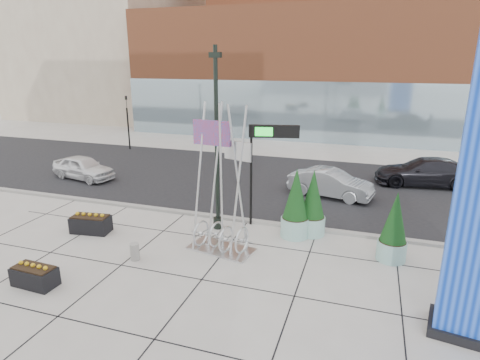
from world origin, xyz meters
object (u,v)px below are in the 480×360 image
(lamp_post, at_px, (217,159))
(concrete_bollard, at_px, (135,252))
(overhead_street_sign, at_px, (269,141))
(car_white_west, at_px, (83,168))
(public_art_sculpture, at_px, (221,214))
(car_silver_mid, at_px, (331,183))

(lamp_post, distance_m, concrete_bollard, 4.74)
(overhead_street_sign, height_order, car_white_west, overhead_street_sign)
(concrete_bollard, bearing_deg, overhead_street_sign, 49.38)
(lamp_post, bearing_deg, concrete_bollard, -116.95)
(public_art_sculpture, distance_m, car_silver_mid, 8.01)
(lamp_post, relative_size, public_art_sculpture, 1.34)
(public_art_sculpture, bearing_deg, lamp_post, 125.83)
(car_silver_mid, bearing_deg, public_art_sculpture, 169.78)
(car_white_west, bearing_deg, concrete_bollard, -121.87)
(lamp_post, relative_size, car_silver_mid, 1.72)
(public_art_sculpture, relative_size, car_white_west, 1.37)
(lamp_post, bearing_deg, overhead_street_sign, 22.72)
(public_art_sculpture, distance_m, car_white_west, 12.46)
(car_silver_mid, bearing_deg, lamp_post, 157.03)
(lamp_post, bearing_deg, car_silver_mid, 53.93)
(public_art_sculpture, xyz_separation_m, overhead_street_sign, (1.06, 2.63, 2.24))
(concrete_bollard, xyz_separation_m, overhead_street_sign, (3.68, 4.29, 3.36))
(public_art_sculpture, height_order, car_silver_mid, public_art_sculpture)
(lamp_post, xyz_separation_m, overhead_street_sign, (1.91, 0.80, 0.69))
(overhead_street_sign, relative_size, car_silver_mid, 1.01)
(car_white_west, bearing_deg, overhead_street_sign, -94.79)
(public_art_sculpture, relative_size, car_silver_mid, 1.28)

